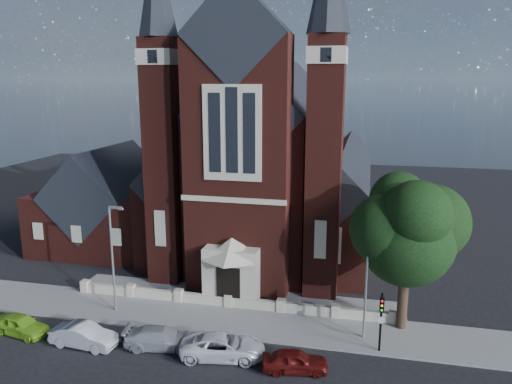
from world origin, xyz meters
TOP-DOWN VIEW (x-y plane):
  - ground at (0.00, 15.00)m, footprint 120.00×120.00m
  - pavement_strip at (0.00, 4.50)m, footprint 60.00×5.00m
  - forecourt_paving at (0.00, 8.50)m, footprint 26.00×3.00m
  - forecourt_wall at (0.00, 6.50)m, footprint 24.00×0.40m
  - church at (-0.00, 22.94)m, footprint 20.01×34.90m
  - parish_hall at (-16.00, 18.00)m, footprint 12.00×12.20m
  - street_tree at (12.60, 5.71)m, footprint 6.40×6.60m
  - street_lamp_left at (-7.91, 4.00)m, footprint 1.16×0.22m
  - street_lamp_right at (10.09, 4.00)m, footprint 1.16×0.22m
  - traffic_signal at (11.00, 2.43)m, footprint 0.28×0.42m
  - car_lime_van at (-12.56, -0.53)m, footprint 4.30×2.32m
  - car_silver_a at (-7.55, -0.96)m, footprint 4.54×1.86m
  - car_silver_b at (-2.64, -0.05)m, footprint 4.92×2.63m
  - car_white_suv at (1.53, -0.23)m, footprint 5.56×3.25m
  - car_dark_red at (6.11, -0.76)m, footprint 4.13×2.24m

SIDE VIEW (x-z plane):
  - ground at x=0.00m, z-range 0.00..0.00m
  - pavement_strip at x=0.00m, z-range -0.06..0.06m
  - forecourt_paving at x=0.00m, z-range -0.07..0.07m
  - forecourt_wall at x=0.00m, z-range -0.45..0.45m
  - car_dark_red at x=6.11m, z-range 0.00..1.33m
  - car_silver_b at x=-2.64m, z-range 0.00..1.36m
  - car_lime_van at x=-12.56m, z-range 0.00..1.39m
  - car_white_suv at x=1.53m, z-range 0.00..1.45m
  - car_silver_a at x=-7.55m, z-range 0.00..1.47m
  - traffic_signal at x=11.00m, z-range 0.58..4.58m
  - parish_hall at x=-16.00m, z-range -1.11..9.13m
  - street_lamp_left at x=-7.91m, z-range 0.55..8.64m
  - street_lamp_right at x=10.09m, z-range 0.55..8.64m
  - street_tree at x=12.60m, z-range 1.61..12.31m
  - church at x=0.00m, z-range -6.41..22.79m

